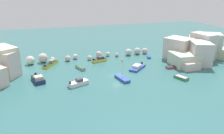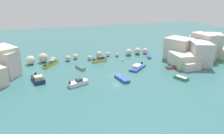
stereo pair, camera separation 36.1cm
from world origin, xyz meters
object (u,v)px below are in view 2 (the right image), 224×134
object	(u,v)px
moored_boat_1	(137,67)
moored_boat_7	(149,57)
moored_boat_6	(51,64)
moored_boat_4	(100,60)
moored_boat_9	(38,79)
moored_boat_5	(78,83)
moored_boat_2	(80,68)
moored_boat_3	(181,78)
moored_boat_8	(172,67)
moored_boat_0	(122,78)
channel_buoy	(122,60)

from	to	relation	value
moored_boat_1	moored_boat_7	world-z (taller)	moored_boat_1
moored_boat_1	moored_boat_6	world-z (taller)	moored_boat_6
moored_boat_7	moored_boat_4	bearing A→B (deg)	-74.19
moored_boat_9	moored_boat_1	bearing A→B (deg)	78.65
moored_boat_5	moored_boat_6	world-z (taller)	moored_boat_5
moored_boat_9	moored_boat_2	bearing A→B (deg)	103.32
moored_boat_2	moored_boat_5	bearing A→B (deg)	148.74
moored_boat_1	moored_boat_3	xyz separation A→B (m)	(7.40, -9.91, -0.14)
moored_boat_5	moored_boat_9	distance (m)	10.14
moored_boat_3	moored_boat_9	size ratio (longest dim) A/B	0.73
moored_boat_5	moored_boat_8	bearing A→B (deg)	-12.53
moored_boat_1	moored_boat_2	size ratio (longest dim) A/B	1.48
moored_boat_5	moored_boat_8	world-z (taller)	moored_boat_5
moored_boat_8	moored_boat_0	bearing A→B (deg)	16.93
moored_boat_0	moored_boat_7	xyz separation A→B (m)	(14.31, 14.65, -0.09)
moored_boat_3	moored_boat_0	bearing A→B (deg)	-126.49
moored_boat_7	moored_boat_8	size ratio (longest dim) A/B	0.87
moored_boat_4	moored_boat_5	distance (m)	18.12
moored_boat_0	moored_boat_5	size ratio (longest dim) A/B	1.06
moored_boat_7	moored_boat_9	world-z (taller)	moored_boat_9
channel_buoy	moored_boat_5	distance (m)	21.00
moored_boat_2	channel_buoy	bearing A→B (deg)	-95.62
moored_boat_0	moored_boat_5	xyz separation A→B (m)	(-10.69, -0.03, 0.23)
moored_boat_1	moored_boat_3	bearing A→B (deg)	84.27
moored_boat_8	moored_boat_9	bearing A→B (deg)	1.64
channel_buoy	moored_boat_4	world-z (taller)	moored_boat_4
moored_boat_9	moored_boat_3	bearing A→B (deg)	61.49
moored_boat_0	moored_boat_3	distance (m)	14.54
channel_buoy	moored_boat_1	distance (m)	8.00
moored_boat_2	moored_boat_3	world-z (taller)	moored_boat_2
moored_boat_8	moored_boat_9	distance (m)	35.45
moored_boat_5	moored_boat_9	xyz separation A→B (m)	(-8.82, 5.00, 0.04)
moored_boat_8	moored_boat_3	bearing A→B (deg)	79.57
moored_boat_0	moored_boat_7	world-z (taller)	moored_boat_0
channel_buoy	moored_boat_1	bearing A→B (deg)	-78.19
channel_buoy	moored_boat_6	world-z (taller)	moored_boat_6
moored_boat_7	moored_boat_2	bearing A→B (deg)	-60.55
moored_boat_6	moored_boat_7	distance (m)	30.39
moored_boat_6	moored_boat_9	world-z (taller)	moored_boat_9
moored_boat_3	moored_boat_8	distance (m)	7.82
channel_buoy	moored_boat_4	bearing A→B (deg)	165.33
moored_boat_6	moored_boat_1	bearing A→B (deg)	-81.20
moored_boat_0	moored_boat_6	size ratio (longest dim) A/B	0.84
moored_boat_2	moored_boat_0	bearing A→B (deg)	-160.98
moored_boat_3	channel_buoy	bearing A→B (deg)	-174.34
moored_boat_3	moored_boat_6	xyz separation A→B (m)	(-30.07, 20.11, 0.14)
moored_boat_0	moored_boat_4	world-z (taller)	moored_boat_0
moored_boat_0	moored_boat_5	distance (m)	10.69
channel_buoy	moored_boat_8	world-z (taller)	moored_boat_8
moored_boat_1	moored_boat_6	bearing A→B (deg)	-66.69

